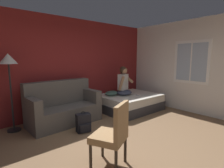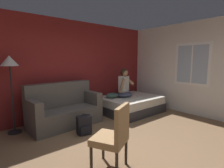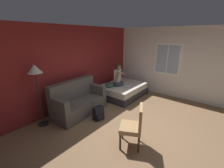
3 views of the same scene
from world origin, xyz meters
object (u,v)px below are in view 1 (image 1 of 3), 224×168
Objects in this scene: backpack at (83,123)px; throw_pillow at (112,93)px; cell_phone at (137,95)px; couch at (63,107)px; bed at (130,102)px; person_seated at (124,83)px; side_chair at (113,133)px; floor_lamp at (9,66)px.

throw_pillow is at bearing 28.17° from backpack.
throw_pillow is at bearing 149.55° from cell_phone.
cell_phone is (2.16, -0.50, 0.09)m from couch.
person_seated is (-0.16, 0.11, 0.60)m from bed.
backpack is at bearing -83.13° from couch.
couch is (-2.05, 0.29, 0.16)m from bed.
side_chair is at bearing -129.51° from throw_pillow.
bed is 3.89× the size of backpack.
cell_phone reaches higher than backpack.
floor_lamp is (-3.12, 0.53, 1.19)m from bed.
couch is 1.02× the size of floor_lamp.
cell_phone is (0.27, -0.32, -0.35)m from person_seated.
backpack is at bearing -41.75° from floor_lamp.
bed is at bearing 39.54° from side_chair.
couch reaches higher than side_chair.
bed is 2.08m from couch.
backpack is 1.99m from floor_lamp.
bed is 2.02m from backpack.
floor_lamp is (-1.16, 1.04, 1.24)m from backpack.
person_seated is 3.04m from floor_lamp.
floor_lamp reaches higher than backpack.
couch is 12.09× the size of cell_phone.
person_seated reaches higher than throw_pillow.
throw_pillow is (1.77, 2.15, 0.02)m from side_chair.
cell_phone is (2.07, 0.30, 0.29)m from backpack.
couch is 1.78× the size of side_chair.
side_chair is (-0.22, -2.17, 0.14)m from couch.
throw_pillow is 0.78m from cell_phone.
cell_phone is at bearing -62.65° from bed.
person_seated is 1.82× the size of throw_pillow.
couch is at bearing 96.87° from backpack.
backpack is at bearing -151.83° from throw_pillow.
person_seated is 0.51× the size of floor_lamp.
floor_lamp is at bearing 167.50° from couch.
floor_lamp is at bearing 174.41° from throw_pillow.
throw_pillow is (1.46, 0.78, 0.36)m from backpack.
side_chair is 2.04× the size of throw_pillow.
side_chair reaches higher than cell_phone.
side_chair reaches higher than backpack.
bed is 12.39× the size of cell_phone.
bed is at bearing -28.59° from throw_pillow.
person_seated reaches higher than bed.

